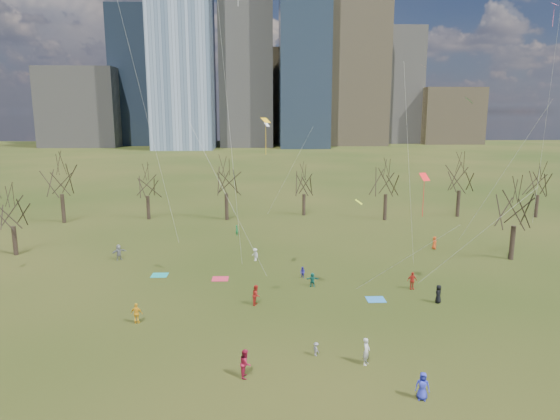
{
  "coord_description": "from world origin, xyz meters",
  "views": [
    {
      "loc": [
        -1.82,
        -34.39,
        16.18
      ],
      "look_at": [
        0.0,
        12.0,
        7.0
      ],
      "focal_mm": 32.0,
      "sensor_mm": 36.0,
      "label": 1
    }
  ],
  "objects_px": {
    "blanket_teal": "(160,275)",
    "person_4": "(137,313)",
    "blanket_navy": "(376,299)",
    "blanket_crimson": "(220,279)",
    "person_0": "(423,386)",
    "person_2": "(246,363)",
    "person_1": "(366,351)"
  },
  "relations": [
    {
      "from": "person_0",
      "to": "person_1",
      "type": "relative_size",
      "value": 0.91
    },
    {
      "from": "person_0",
      "to": "person_4",
      "type": "height_order",
      "value": "person_0"
    },
    {
      "from": "blanket_teal",
      "to": "blanket_crimson",
      "type": "height_order",
      "value": "same"
    },
    {
      "from": "blanket_teal",
      "to": "person_4",
      "type": "bearing_deg",
      "value": -87.28
    },
    {
      "from": "person_0",
      "to": "person_2",
      "type": "relative_size",
      "value": 0.91
    },
    {
      "from": "blanket_teal",
      "to": "person_2",
      "type": "xyz_separation_m",
      "value": [
        9.22,
        -19.92,
        0.9
      ]
    },
    {
      "from": "blanket_navy",
      "to": "blanket_teal",
      "type": "bearing_deg",
      "value": 159.91
    },
    {
      "from": "blanket_crimson",
      "to": "person_2",
      "type": "height_order",
      "value": "person_2"
    },
    {
      "from": "blanket_navy",
      "to": "person_0",
      "type": "xyz_separation_m",
      "value": [
        -0.87,
        -15.4,
        0.81
      ]
    },
    {
      "from": "blanket_navy",
      "to": "blanket_crimson",
      "type": "distance_m",
      "value": 15.29
    },
    {
      "from": "person_0",
      "to": "blanket_crimson",
      "type": "bearing_deg",
      "value": 137.46
    },
    {
      "from": "person_4",
      "to": "person_1",
      "type": "bearing_deg",
      "value": 166.58
    },
    {
      "from": "person_0",
      "to": "person_2",
      "type": "distance_m",
      "value": 10.55
    },
    {
      "from": "blanket_crimson",
      "to": "person_2",
      "type": "bearing_deg",
      "value": -80.73
    },
    {
      "from": "blanket_teal",
      "to": "blanket_crimson",
      "type": "relative_size",
      "value": 1.0
    },
    {
      "from": "blanket_navy",
      "to": "person_0",
      "type": "distance_m",
      "value": 15.45
    },
    {
      "from": "person_1",
      "to": "person_4",
      "type": "distance_m",
      "value": 17.9
    },
    {
      "from": "person_2",
      "to": "person_0",
      "type": "bearing_deg",
      "value": -101.48
    },
    {
      "from": "blanket_navy",
      "to": "person_0",
      "type": "height_order",
      "value": "person_0"
    },
    {
      "from": "person_0",
      "to": "person_4",
      "type": "distance_m",
      "value": 21.89
    },
    {
      "from": "person_0",
      "to": "person_1",
      "type": "bearing_deg",
      "value": 135.58
    },
    {
      "from": "blanket_navy",
      "to": "person_2",
      "type": "bearing_deg",
      "value": -131.38
    },
    {
      "from": "person_1",
      "to": "person_2",
      "type": "bearing_deg",
      "value": 128.37
    },
    {
      "from": "blanket_crimson",
      "to": "person_2",
      "type": "distance_m",
      "value": 18.81
    },
    {
      "from": "blanket_navy",
      "to": "blanket_crimson",
      "type": "height_order",
      "value": "same"
    },
    {
      "from": "person_2",
      "to": "person_4",
      "type": "distance_m",
      "value": 12.0
    },
    {
      "from": "blanket_crimson",
      "to": "person_4",
      "type": "bearing_deg",
      "value": -118.81
    },
    {
      "from": "blanket_navy",
      "to": "person_2",
      "type": "relative_size",
      "value": 0.88
    },
    {
      "from": "person_1",
      "to": "person_4",
      "type": "height_order",
      "value": "person_1"
    },
    {
      "from": "person_1",
      "to": "person_4",
      "type": "bearing_deg",
      "value": 96.07
    },
    {
      "from": "person_0",
      "to": "person_4",
      "type": "bearing_deg",
      "value": 165.16
    },
    {
      "from": "blanket_navy",
      "to": "person_4",
      "type": "xyz_separation_m",
      "value": [
        -19.69,
        -4.22,
        0.81
      ]
    }
  ]
}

